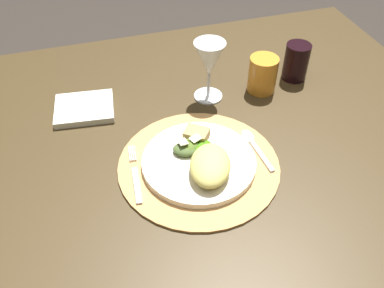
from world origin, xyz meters
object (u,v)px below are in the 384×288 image
fork (135,176)px  dark_tumbler (296,62)px  napkin (84,108)px  amber_tumbler (263,74)px  wine_glass (209,61)px  spoon (252,143)px  dinner_plate (199,162)px  dining_table (212,170)px

fork → dark_tumbler: 0.54m
napkin → amber_tumbler: 0.46m
amber_tumbler → dark_tumbler: (0.11, 0.03, 0.00)m
dark_tumbler → wine_glass: bearing=-176.5°
spoon → wine_glass: (-0.04, 0.20, 0.10)m
napkin → amber_tumbler: (0.45, -0.04, 0.04)m
wine_glass → dark_tumbler: bearing=3.5°
fork → dinner_plate: bearing=-1.2°
amber_tumbler → spoon: bearing=-118.7°
dark_tumbler → dinner_plate: bearing=-144.9°
dinner_plate → dark_tumbler: 0.43m
dinner_plate → spoon: bearing=11.2°
wine_glass → dark_tumbler: 0.26m
dining_table → spoon: bearing=-45.7°
dining_table → dinner_plate: size_ratio=5.08×
napkin → wine_glass: wine_glass is taller
dining_table → fork: fork is taller
dinner_plate → wine_glass: wine_glass is taller
fork → spoon: size_ratio=1.17×
dining_table → spoon: 0.17m
amber_tumbler → wine_glass: bearing=175.8°
dining_table → dark_tumbler: dark_tumbler is taller
wine_glass → amber_tumbler: (0.14, -0.01, -0.06)m
dining_table → dark_tumbler: (0.28, 0.15, 0.18)m
spoon → dinner_plate: bearing=-168.8°
dining_table → fork: size_ratio=7.52×
dinner_plate → spoon: 0.14m
napkin → dinner_plate: bearing=-50.8°
dinner_plate → amber_tumbler: (0.24, 0.22, 0.03)m
dining_table → spoon: size_ratio=8.82×
dark_tumbler → fork: bearing=-153.5°
fork → wine_glass: wine_glass is taller
napkin → wine_glass: 0.33m
amber_tumbler → dark_tumbler: bearing=13.4°
dining_table → napkin: 0.35m
wine_glass → dark_tumbler: wine_glass is taller
amber_tumbler → napkin: bearing=174.6°
dining_table → amber_tumbler: (0.17, 0.12, 0.18)m
dinner_plate → fork: bearing=178.8°
spoon → dark_tumbler: dark_tumbler is taller
fork → spoon: bearing=5.0°
dining_table → dark_tumbler: bearing=27.9°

